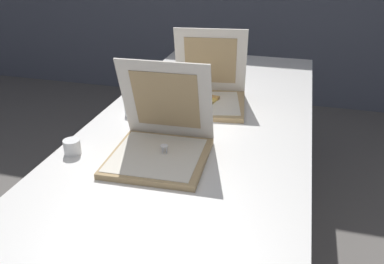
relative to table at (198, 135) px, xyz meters
The scene contains 6 objects.
table is the anchor object (origin of this frame).
pizza_box_front 0.31m from the table, 103.61° to the right, with size 0.36×0.37×0.35m.
pizza_box_middle 0.27m from the table, 93.31° to the left, with size 0.39×0.40×0.36m.
cup_white_far 0.48m from the table, 122.91° to the left, with size 0.06×0.06×0.06m, color white.
cup_white_near_left 0.54m from the table, 138.33° to the right, with size 0.06×0.06×0.06m, color white.
cup_white_mid 0.34m from the table, behind, with size 0.06×0.06×0.06m, color white.
Camera 1 is at (0.38, -0.86, 1.50)m, focal length 37.48 mm.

